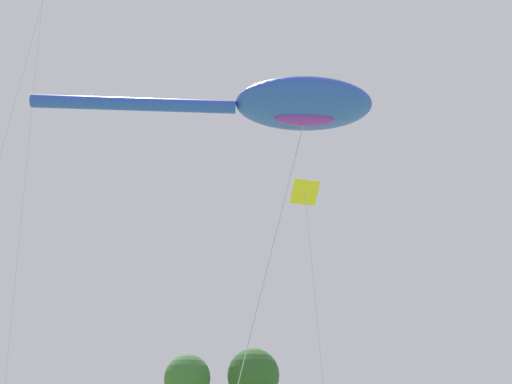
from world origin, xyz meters
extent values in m
ellipsoid|color=blue|center=(2.63, 12.32, 10.48)|extent=(4.78, 4.00, 1.07)
cylinder|color=blue|center=(-1.98, 14.26, 10.32)|extent=(5.61, 2.65, 0.38)
ellipsoid|color=purple|center=(2.63, 12.32, 10.00)|extent=(1.90, 1.28, 0.38)
cylinder|color=#B2B2B7|center=(1.35, 12.53, 4.97)|extent=(2.59, 0.46, 9.96)
cylinder|color=#B2B2B7|center=(-5.03, 20.07, 12.78)|extent=(2.03, 0.31, 25.57)
cube|color=yellow|center=(5.52, 17.16, 9.92)|extent=(1.13, 0.97, 0.79)
cylinder|color=#B2B2B7|center=(5.24, 16.18, 4.96)|extent=(0.60, 1.98, 9.92)
cylinder|color=#B2B2B7|center=(-3.99, 24.40, 10.60)|extent=(1.38, 3.03, 21.20)
sphere|color=#2D5628|center=(27.03, 65.45, 7.45)|extent=(6.27, 6.27, 6.27)
sphere|color=#386633|center=(19.96, 69.02, 7.09)|extent=(5.58, 5.58, 5.58)
camera|label=1|loc=(-5.48, -0.81, 1.50)|focal=41.40mm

